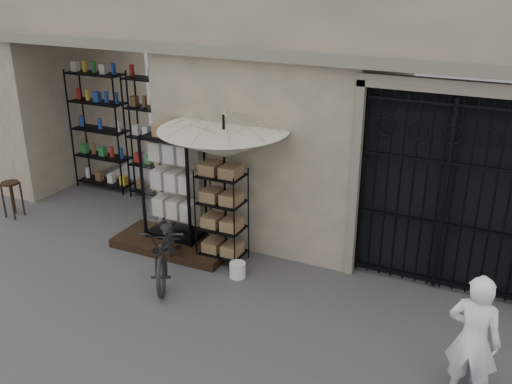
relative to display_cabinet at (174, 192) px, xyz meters
The scene contains 12 objects.
ground 3.14m from the display_cabinet, 35.16° to the right, with size 80.00×80.00×0.00m, color #27272A.
shop_recess 2.38m from the display_cabinet, 152.36° to the left, with size 3.00×1.70×3.00m, color black.
shop_shelving 2.64m from the display_cabinet, 143.14° to the left, with size 2.70×0.50×2.50m, color black.
iron_gate 4.28m from the display_cabinet, ahead, with size 2.50×0.21×3.00m.
step_platform 0.89m from the display_cabinet, 73.36° to the right, with size 2.00×0.90×0.15m, color black.
display_cabinet is the anchor object (origin of this frame).
wire_rack 1.04m from the display_cabinet, 11.25° to the right, with size 0.78×0.65×1.56m.
market_umbrella 1.49m from the display_cabinet, ahead, with size 1.83×1.87×2.85m.
white_bucket 1.76m from the display_cabinet, 21.10° to the right, with size 0.25×0.25×0.24m, color silver.
bicycle 1.42m from the display_cabinet, 64.46° to the right, with size 0.63×0.95×1.81m, color black.
wooden_stool 3.45m from the display_cabinet, behind, with size 0.42×0.42×0.69m.
steel_bollard 5.13m from the display_cabinet, 18.23° to the right, with size 0.16×0.16×0.85m, color slate.
Camera 1 is at (2.51, -5.58, 4.47)m, focal length 40.00 mm.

